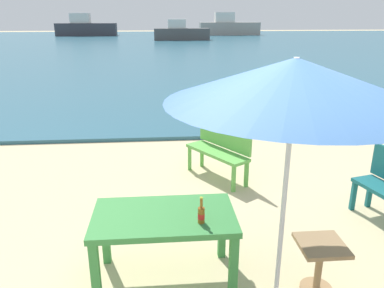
{
  "coord_description": "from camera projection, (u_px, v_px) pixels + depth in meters",
  "views": [
    {
      "loc": [
        -0.98,
        -2.82,
        2.62
      ],
      "look_at": [
        -0.49,
        3.0,
        0.6
      ],
      "focal_mm": 35.44,
      "sensor_mm": 36.0,
      "label": 1
    }
  ],
  "objects": [
    {
      "name": "sea_water",
      "position": [
        171.0,
        45.0,
        31.82
      ],
      "size": [
        120.0,
        50.0,
        0.08
      ],
      "primitive_type": "cube",
      "color": "#2D6075",
      "rests_on": "ground_plane"
    },
    {
      "name": "picnic_table_green",
      "position": [
        164.0,
        224.0,
        3.74
      ],
      "size": [
        1.4,
        0.8,
        0.76
      ],
      "color": "#3D8C42",
      "rests_on": "ground_plane"
    },
    {
      "name": "beer_bottle_amber",
      "position": [
        201.0,
        214.0,
        3.53
      ],
      "size": [
        0.07,
        0.07,
        0.26
      ],
      "color": "brown",
      "rests_on": "picnic_table_green"
    },
    {
      "name": "patio_umbrella",
      "position": [
        295.0,
        81.0,
        2.99
      ],
      "size": [
        2.1,
        2.1,
        2.3
      ],
      "color": "silver",
      "rests_on": "ground_plane"
    },
    {
      "name": "side_table_wood",
      "position": [
        320.0,
        260.0,
        3.68
      ],
      "size": [
        0.44,
        0.44,
        0.54
      ],
      "color": "#9E7A51",
      "rests_on": "ground_plane"
    },
    {
      "name": "bench_green_left",
      "position": [
        220.0,
        146.0,
        6.24
      ],
      "size": [
        0.96,
        1.2,
        0.95
      ],
      "color": "#60B24C",
      "rests_on": "ground_plane"
    },
    {
      "name": "swimmer_person",
      "position": [
        283.0,
        100.0,
        11.02
      ],
      "size": [
        0.34,
        0.34,
        0.41
      ],
      "color": "tan",
      "rests_on": "sea_water"
    },
    {
      "name": "boat_ferry",
      "position": [
        181.0,
        33.0,
        37.51
      ],
      "size": [
        5.44,
        1.48,
        1.98
      ],
      "color": "#4C4C4C",
      "rests_on": "sea_water"
    },
    {
      "name": "boat_barge",
      "position": [
        229.0,
        27.0,
        46.11
      ],
      "size": [
        7.24,
        1.97,
        2.63
      ],
      "color": "gray",
      "rests_on": "sea_water"
    },
    {
      "name": "boat_tanker",
      "position": [
        86.0,
        28.0,
        44.6
      ],
      "size": [
        6.94,
        1.89,
        2.52
      ],
      "color": "#38383F",
      "rests_on": "sea_water"
    }
  ]
}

